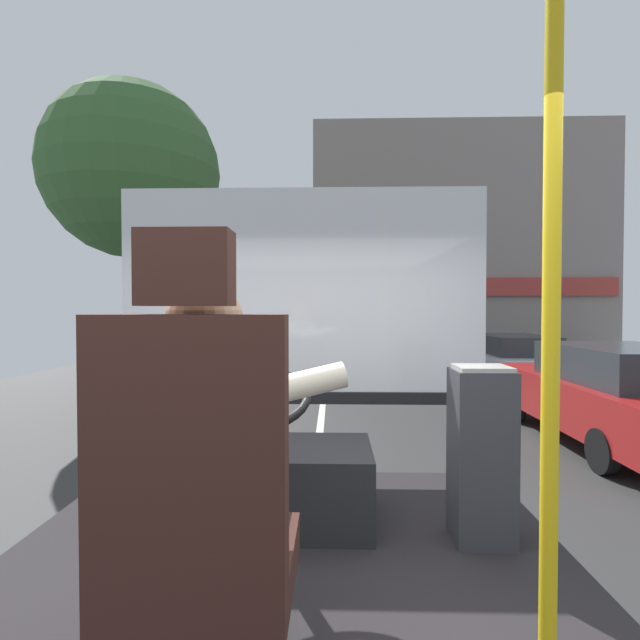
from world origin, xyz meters
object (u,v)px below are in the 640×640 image
(steering_console, at_px, (266,481))
(handrail_pole, at_px, (551,305))
(parked_car_green, at_px, (449,343))
(driver_seat, at_px, (200,525))
(parked_car_silver, at_px, (511,360))
(parked_car_red, at_px, (618,394))
(fare_box, at_px, (481,454))
(bus_driver, at_px, (211,449))

(steering_console, distance_m, handrail_pole, 1.78)
(steering_console, height_order, parked_car_green, steering_console)
(driver_seat, xyz_separation_m, steering_console, (0.00, 1.23, -0.33))
(steering_console, height_order, parked_car_silver, steering_console)
(handrail_pole, height_order, parked_car_green, handrail_pole)
(handrail_pole, xyz_separation_m, parked_car_red, (3.58, 5.75, -1.24))
(handrail_pole, bearing_deg, parked_car_red, 58.12)
(handrail_pole, relative_size, parked_car_green, 0.52)
(steering_console, bearing_deg, fare_box, -8.22)
(handrail_pole, height_order, fare_box, handrail_pole)
(bus_driver, relative_size, parked_car_red, 0.19)
(bus_driver, relative_size, parked_car_green, 0.19)
(steering_console, bearing_deg, bus_driver, -90.00)
(parked_car_silver, xyz_separation_m, parked_car_green, (-0.28, 5.40, 0.04))
(parked_car_red, distance_m, parked_car_green, 10.63)
(parked_car_silver, bearing_deg, bus_driver, -114.19)
(steering_console, bearing_deg, parked_car_green, 73.10)
(parked_car_green, bearing_deg, bus_driver, -105.81)
(bus_driver, distance_m, parked_car_silver, 11.94)
(fare_box, relative_size, parked_car_red, 0.20)
(parked_car_silver, bearing_deg, parked_car_red, -94.38)
(parked_car_red, height_order, parked_car_green, parked_car_red)
(steering_console, relative_size, parked_car_red, 0.26)
(parked_car_silver, relative_size, parked_car_green, 0.98)
(parked_car_silver, bearing_deg, handrail_pole, -109.91)
(driver_seat, bearing_deg, parked_car_green, 74.30)
(handrail_pole, bearing_deg, fare_box, 81.29)
(parked_car_red, bearing_deg, handrail_pole, -121.88)
(handrail_pole, xyz_separation_m, parked_car_silver, (3.98, 10.99, -1.30))
(handrail_pole, xyz_separation_m, fare_box, (0.17, 1.09, -0.71))
(driver_seat, relative_size, fare_box, 1.54)
(handrail_pole, height_order, parked_car_silver, handrail_pole)
(parked_car_red, relative_size, parked_car_green, 0.98)
(parked_car_red, relative_size, parked_car_silver, 1.01)
(parked_car_silver, height_order, parked_car_green, parked_car_green)
(driver_seat, xyz_separation_m, fare_box, (1.07, 1.07, -0.13))
(fare_box, relative_size, parked_car_green, 0.20)
(parked_car_silver, bearing_deg, driver_seat, -113.96)
(parked_car_red, xyz_separation_m, parked_car_silver, (0.40, 5.23, -0.07))
(steering_console, xyz_separation_m, handrail_pole, (0.90, -1.24, 0.91))
(driver_seat, distance_m, steering_console, 1.27)
(steering_console, height_order, parked_car_red, steering_console)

